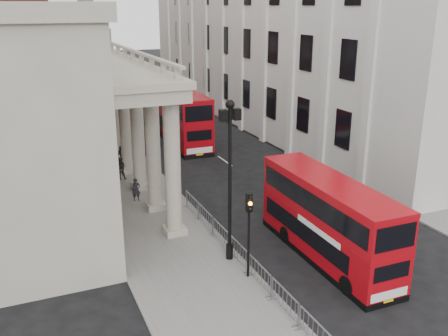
{
  "coord_description": "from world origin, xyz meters",
  "views": [
    {
      "loc": [
        -9.96,
        -17.2,
        12.7
      ],
      "look_at": [
        1.76,
        10.27,
        2.86
      ],
      "focal_mm": 40.0,
      "sensor_mm": 36.0,
      "label": 1
    }
  ],
  "objects_px": {
    "lamp_post_south": "(230,171)",
    "bus_near": "(328,218)",
    "pedestrian_a": "(136,190)",
    "pedestrian_c": "(122,155)",
    "lamp_post_north": "(107,82)",
    "bus_far": "(180,115)",
    "traffic_light": "(249,220)",
    "lamp_post_mid": "(146,110)",
    "pedestrian_b": "(120,168)"
  },
  "relations": [
    {
      "from": "lamp_post_south",
      "to": "lamp_post_north",
      "type": "relative_size",
      "value": 1.0
    },
    {
      "from": "traffic_light",
      "to": "lamp_post_mid",
      "type": "bearing_deg",
      "value": 90.32
    },
    {
      "from": "lamp_post_south",
      "to": "pedestrian_c",
      "type": "relative_size",
      "value": 5.14
    },
    {
      "from": "lamp_post_south",
      "to": "pedestrian_c",
      "type": "bearing_deg",
      "value": 95.39
    },
    {
      "from": "traffic_light",
      "to": "pedestrian_c",
      "type": "distance_m",
      "value": 20.26
    },
    {
      "from": "lamp_post_mid",
      "to": "bus_near",
      "type": "distance_m",
      "value": 18.49
    },
    {
      "from": "traffic_light",
      "to": "pedestrian_c",
      "type": "relative_size",
      "value": 2.65
    },
    {
      "from": "pedestrian_a",
      "to": "pedestrian_c",
      "type": "height_order",
      "value": "pedestrian_c"
    },
    {
      "from": "lamp_post_south",
      "to": "pedestrian_c",
      "type": "distance_m",
      "value": 18.56
    },
    {
      "from": "lamp_post_north",
      "to": "bus_near",
      "type": "height_order",
      "value": "lamp_post_north"
    },
    {
      "from": "lamp_post_mid",
      "to": "traffic_light",
      "type": "bearing_deg",
      "value": -89.68
    },
    {
      "from": "lamp_post_south",
      "to": "lamp_post_mid",
      "type": "height_order",
      "value": "same"
    },
    {
      "from": "lamp_post_south",
      "to": "traffic_light",
      "type": "distance_m",
      "value": 2.71
    },
    {
      "from": "lamp_post_north",
      "to": "traffic_light",
      "type": "height_order",
      "value": "lamp_post_north"
    },
    {
      "from": "lamp_post_mid",
      "to": "lamp_post_north",
      "type": "xyz_separation_m",
      "value": [
        0.0,
        16.0,
        0.0
      ]
    },
    {
      "from": "lamp_post_south",
      "to": "traffic_light",
      "type": "height_order",
      "value": "lamp_post_south"
    },
    {
      "from": "lamp_post_south",
      "to": "lamp_post_mid",
      "type": "distance_m",
      "value": 16.0
    },
    {
      "from": "traffic_light",
      "to": "lamp_post_south",
      "type": "bearing_deg",
      "value": 92.84
    },
    {
      "from": "lamp_post_south",
      "to": "bus_far",
      "type": "bearing_deg",
      "value": 77.69
    },
    {
      "from": "lamp_post_north",
      "to": "pedestrian_b",
      "type": "relative_size",
      "value": 4.8
    },
    {
      "from": "lamp_post_north",
      "to": "pedestrian_b",
      "type": "xyz_separation_m",
      "value": [
        -2.59,
        -17.52,
        -3.93
      ]
    },
    {
      "from": "traffic_light",
      "to": "bus_far",
      "type": "height_order",
      "value": "bus_far"
    },
    {
      "from": "lamp_post_mid",
      "to": "pedestrian_c",
      "type": "bearing_deg",
      "value": 129.8
    },
    {
      "from": "lamp_post_north",
      "to": "pedestrian_b",
      "type": "bearing_deg",
      "value": -98.42
    },
    {
      "from": "bus_near",
      "to": "pedestrian_a",
      "type": "xyz_separation_m",
      "value": [
        -7.32,
        11.45,
        -1.35
      ]
    },
    {
      "from": "lamp_post_mid",
      "to": "lamp_post_north",
      "type": "relative_size",
      "value": 1.0
    },
    {
      "from": "lamp_post_mid",
      "to": "pedestrian_b",
      "type": "bearing_deg",
      "value": -149.61
    },
    {
      "from": "bus_near",
      "to": "pedestrian_c",
      "type": "bearing_deg",
      "value": 108.98
    },
    {
      "from": "pedestrian_b",
      "to": "pedestrian_c",
      "type": "bearing_deg",
      "value": -96.78
    },
    {
      "from": "lamp_post_mid",
      "to": "traffic_light",
      "type": "xyz_separation_m",
      "value": [
        0.1,
        -18.02,
        -1.8
      ]
    },
    {
      "from": "bus_near",
      "to": "lamp_post_north",
      "type": "bearing_deg",
      "value": 98.84
    },
    {
      "from": "bus_far",
      "to": "pedestrian_c",
      "type": "distance_m",
      "value": 8.76
    },
    {
      "from": "lamp_post_mid",
      "to": "lamp_post_north",
      "type": "height_order",
      "value": "same"
    },
    {
      "from": "bus_near",
      "to": "lamp_post_south",
      "type": "bearing_deg",
      "value": 161.69
    },
    {
      "from": "pedestrian_a",
      "to": "pedestrian_c",
      "type": "relative_size",
      "value": 0.96
    },
    {
      "from": "pedestrian_a",
      "to": "pedestrian_b",
      "type": "relative_size",
      "value": 0.9
    },
    {
      "from": "lamp_post_north",
      "to": "pedestrian_c",
      "type": "distance_m",
      "value": 14.61
    },
    {
      "from": "lamp_post_south",
      "to": "lamp_post_north",
      "type": "distance_m",
      "value": 32.0
    },
    {
      "from": "lamp_post_north",
      "to": "bus_far",
      "type": "height_order",
      "value": "lamp_post_north"
    },
    {
      "from": "pedestrian_a",
      "to": "pedestrian_b",
      "type": "distance_m",
      "value": 4.69
    },
    {
      "from": "lamp_post_south",
      "to": "pedestrian_b",
      "type": "bearing_deg",
      "value": 100.16
    },
    {
      "from": "bus_far",
      "to": "pedestrian_c",
      "type": "bearing_deg",
      "value": -140.18
    },
    {
      "from": "lamp_post_mid",
      "to": "lamp_post_north",
      "type": "distance_m",
      "value": 16.0
    },
    {
      "from": "bus_near",
      "to": "bus_far",
      "type": "xyz_separation_m",
      "value": [
        0.29,
        24.97,
        0.38
      ]
    },
    {
      "from": "bus_far",
      "to": "pedestrian_a",
      "type": "bearing_deg",
      "value": -117.37
    },
    {
      "from": "bus_far",
      "to": "pedestrian_b",
      "type": "distance_m",
      "value": 11.82
    },
    {
      "from": "pedestrian_a",
      "to": "pedestrian_b",
      "type": "height_order",
      "value": "pedestrian_b"
    },
    {
      "from": "lamp_post_south",
      "to": "pedestrian_a",
      "type": "bearing_deg",
      "value": 104.44
    },
    {
      "from": "lamp_post_mid",
      "to": "pedestrian_b",
      "type": "height_order",
      "value": "lamp_post_mid"
    },
    {
      "from": "lamp_post_south",
      "to": "bus_near",
      "type": "xyz_separation_m",
      "value": [
        4.79,
        -1.65,
        -2.67
      ]
    }
  ]
}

